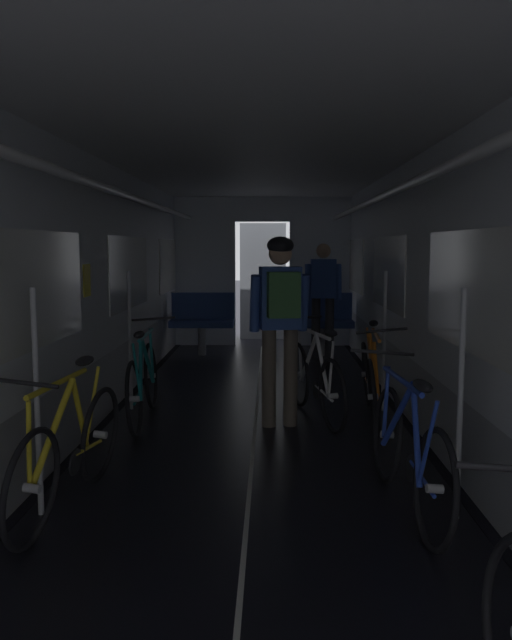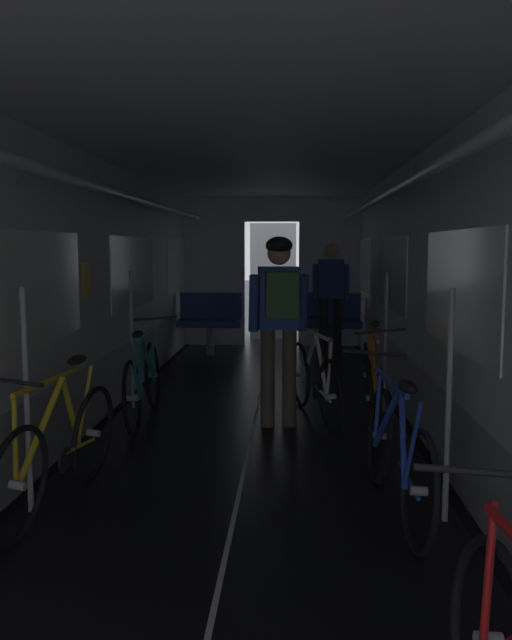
{
  "view_description": "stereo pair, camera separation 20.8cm",
  "coord_description": "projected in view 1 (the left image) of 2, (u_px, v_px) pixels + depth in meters",
  "views": [
    {
      "loc": [
        0.14,
        -1.7,
        1.64
      ],
      "look_at": [
        0.0,
        4.46,
        0.94
      ],
      "focal_mm": 36.36,
      "sensor_mm": 36.0,
      "label": 1
    },
    {
      "loc": [
        0.35,
        -1.69,
        1.64
      ],
      "look_at": [
        0.0,
        4.46,
        0.94
      ],
      "focal_mm": 36.36,
      "sensor_mm": 36.0,
      "label": 2
    }
  ],
  "objects": [
    {
      "name": "train_car_shell",
      "position": [
        254.0,
        239.0,
        5.26
      ],
      "size": [
        3.14,
        12.34,
        2.57
      ],
      "color": "black",
      "rests_on": "ground"
    },
    {
      "name": "bench_seat_far_left",
      "position": [
        202.0,
        317.0,
        9.85
      ],
      "size": [
        0.98,
        0.51,
        0.95
      ],
      "color": "gray",
      "rests_on": "ground"
    },
    {
      "name": "bench_seat_far_right",
      "position": [
        321.0,
        318.0,
        9.81
      ],
      "size": [
        0.98,
        0.51,
        0.95
      ],
      "color": "gray",
      "rests_on": "ground"
    },
    {
      "name": "bicycle_orange",
      "position": [
        370.0,
        379.0,
        6.17
      ],
      "size": [
        0.44,
        1.69,
        0.95
      ],
      "color": "black",
      "rests_on": "ground"
    },
    {
      "name": "bicycle_yellow",
      "position": [
        70.0,
        450.0,
        4.02
      ],
      "size": [
        0.46,
        1.69,
        0.95
      ],
      "color": "black",
      "rests_on": "ground"
    },
    {
      "name": "bicycle_blue",
      "position": [
        408.0,
        451.0,
        4.0
      ],
      "size": [
        0.44,
        1.69,
        0.95
      ],
      "color": "black",
      "rests_on": "ground"
    },
    {
      "name": "bicycle_teal",
      "position": [
        143.0,
        382.0,
        6.06
      ],
      "size": [
        0.44,
        1.69,
        0.95
      ],
      "color": "black",
      "rests_on": "ground"
    },
    {
      "name": "person_cyclist_aisle",
      "position": [
        281.0,
        310.0,
        5.82
      ],
      "size": [
        0.55,
        0.43,
        1.73
      ],
      "color": "brown",
      "rests_on": "ground"
    },
    {
      "name": "bicycle_white_in_aisle",
      "position": [
        315.0,
        379.0,
        6.16
      ],
      "size": [
        0.57,
        1.65,
        0.94
      ],
      "color": "black",
      "rests_on": "ground"
    },
    {
      "name": "person_standing_near_bench",
      "position": [
        323.0,
        293.0,
        9.39
      ],
      "size": [
        0.53,
        0.23,
        1.69
      ],
      "color": "#2D2D33",
      "rests_on": "ground"
    }
  ]
}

